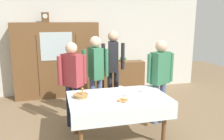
# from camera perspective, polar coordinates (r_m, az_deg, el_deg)

# --- Properties ---
(ground_plane) EXTENTS (12.00, 12.00, 0.00)m
(ground_plane) POSITION_cam_1_polar(r_m,az_deg,el_deg) (4.24, 0.70, -15.29)
(ground_plane) COLOR #846B4C
(ground_plane) RESTS_ON ground
(back_wall) EXTENTS (6.40, 0.10, 2.70)m
(back_wall) POSITION_cam_1_polar(r_m,az_deg,el_deg) (6.38, -5.51, 6.76)
(back_wall) COLOR silver
(back_wall) RESTS_ON ground
(dining_table) EXTENTS (1.61, 0.98, 0.75)m
(dining_table) POSITION_cam_1_polar(r_m,az_deg,el_deg) (3.77, 1.66, -8.16)
(dining_table) COLOR brown
(dining_table) RESTS_ON ground
(wall_cabinet) EXTENTS (2.11, 0.46, 1.90)m
(wall_cabinet) POSITION_cam_1_polar(r_m,az_deg,el_deg) (6.07, -13.42, 2.39)
(wall_cabinet) COLOR brown
(wall_cabinet) RESTS_ON ground
(mantel_clock) EXTENTS (0.18, 0.11, 0.24)m
(mantel_clock) POSITION_cam_1_polar(r_m,az_deg,el_deg) (5.98, -16.19, 12.41)
(mantel_clock) COLOR brown
(mantel_clock) RESTS_ON wall_cabinet
(bookshelf_low) EXTENTS (1.17, 0.35, 0.82)m
(bookshelf_low) POSITION_cam_1_polar(r_m,az_deg,el_deg) (6.50, 2.75, -1.49)
(bookshelf_low) COLOR brown
(bookshelf_low) RESTS_ON ground
(book_stack) EXTENTS (0.15, 0.22, 0.12)m
(book_stack) POSITION_cam_1_polar(r_m,az_deg,el_deg) (6.41, 2.80, 2.59)
(book_stack) COLOR #99332D
(book_stack) RESTS_ON bookshelf_low
(tea_cup_far_right) EXTENTS (0.13, 0.13, 0.06)m
(tea_cup_far_right) POSITION_cam_1_polar(r_m,az_deg,el_deg) (4.09, 2.14, -4.54)
(tea_cup_far_right) COLOR white
(tea_cup_far_right) RESTS_ON dining_table
(tea_cup_front_edge) EXTENTS (0.13, 0.13, 0.06)m
(tea_cup_front_edge) POSITION_cam_1_polar(r_m,az_deg,el_deg) (3.98, 7.70, -5.13)
(tea_cup_front_edge) COLOR silver
(tea_cup_front_edge) RESTS_ON dining_table
(tea_cup_mid_right) EXTENTS (0.13, 0.13, 0.06)m
(tea_cup_mid_right) POSITION_cam_1_polar(r_m,az_deg,el_deg) (3.74, 3.57, -6.17)
(tea_cup_mid_right) COLOR white
(tea_cup_mid_right) RESTS_ON dining_table
(bread_basket) EXTENTS (0.24, 0.24, 0.16)m
(bread_basket) POSITION_cam_1_polar(r_m,az_deg,el_deg) (3.73, -7.72, -6.24)
(bread_basket) COLOR #9E7542
(bread_basket) RESTS_ON dining_table
(pastry_plate) EXTENTS (0.28, 0.28, 0.05)m
(pastry_plate) POSITION_cam_1_polar(r_m,az_deg,el_deg) (3.51, 2.72, -7.69)
(pastry_plate) COLOR white
(pastry_plate) RESTS_ON dining_table
(spoon_mid_right) EXTENTS (0.12, 0.02, 0.01)m
(spoon_mid_right) POSITION_cam_1_polar(r_m,az_deg,el_deg) (3.53, -3.13, -7.75)
(spoon_mid_right) COLOR silver
(spoon_mid_right) RESTS_ON dining_table
(spoon_near_left) EXTENTS (0.12, 0.02, 0.01)m
(spoon_near_left) POSITION_cam_1_polar(r_m,az_deg,el_deg) (3.80, -1.65, -6.25)
(spoon_near_left) COLOR silver
(spoon_near_left) RESTS_ON dining_table
(person_by_cabinet) EXTENTS (0.52, 0.33, 1.60)m
(person_by_cabinet) POSITION_cam_1_polar(r_m,az_deg,el_deg) (4.39, 11.79, -1.00)
(person_by_cabinet) COLOR slate
(person_by_cabinet) RESTS_ON ground
(person_beside_shelf) EXTENTS (0.52, 0.40, 1.58)m
(person_beside_shelf) POSITION_cam_1_polar(r_m,az_deg,el_deg) (4.25, -9.78, -1.59)
(person_beside_shelf) COLOR #191E38
(person_beside_shelf) RESTS_ON ground
(person_behind_table_left) EXTENTS (0.52, 0.39, 1.74)m
(person_behind_table_left) POSITION_cam_1_polar(r_m,az_deg,el_deg) (5.04, 0.29, 2.04)
(person_behind_table_left) COLOR #232328
(person_behind_table_left) RESTS_ON ground
(person_behind_table_right) EXTENTS (0.52, 0.39, 1.66)m
(person_behind_table_right) POSITION_cam_1_polar(r_m,az_deg,el_deg) (4.57, -4.07, 0.24)
(person_behind_table_right) COLOR slate
(person_behind_table_right) RESTS_ON ground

